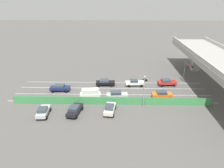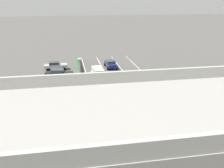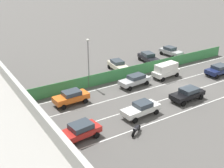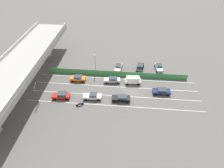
{
  "view_description": "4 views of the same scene",
  "coord_description": "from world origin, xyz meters",
  "views": [
    {
      "loc": [
        44.83,
        4.88,
        20.56
      ],
      "look_at": [
        -1.15,
        3.83,
        1.35
      ],
      "focal_mm": 34.21,
      "sensor_mm": 36.0,
      "label": 1
    },
    {
      "loc": [
        8.85,
        41.46,
        13.87
      ],
      "look_at": [
        2.71,
        7.63,
        2.03
      ],
      "focal_mm": 41.49,
      "sensor_mm": 36.0,
      "label": 2
    },
    {
      "loc": [
        -25.33,
        27.17,
        15.98
      ],
      "look_at": [
        2.85,
        9.18,
        1.52
      ],
      "focal_mm": 46.21,
      "sensor_mm": 36.0,
      "label": 3
    },
    {
      "loc": [
        -36.13,
        1.41,
        32.9
      ],
      "look_at": [
        1.36,
        4.83,
        1.22
      ],
      "focal_mm": 29.59,
      "sensor_mm": 36.0,
      "label": 4
    }
  ],
  "objects": [
    {
      "name": "elevated_overpass",
      "position": [
        0.0,
        27.89,
        6.6
      ],
      "size": [
        48.16,
        10.22,
        8.39
      ],
      "color": "#A09E99",
      "rests_on": "ground"
    },
    {
      "name": "parked_wagon_silver",
      "position": [
        11.0,
        -8.54,
        0.9
      ],
      "size": [
        4.47,
        2.26,
        1.63
      ],
      "color": "#B2B5B7",
      "rests_on": "ground"
    },
    {
      "name": "car_van_white",
      "position": [
        3.65,
        -0.71,
        1.21
      ],
      "size": [
        2.24,
        4.47,
        2.14
      ],
      "color": "silver",
      "rests_on": "ground"
    },
    {
      "name": "parked_sedan_dark",
      "position": [
        10.32,
        -2.86,
        0.92
      ],
      "size": [
        4.93,
        2.64,
        1.66
      ],
      "color": "black",
      "rests_on": "ground"
    },
    {
      "name": "motorcycle",
      "position": [
        -6.0,
        11.99,
        0.46
      ],
      "size": [
        1.04,
        1.77,
        0.93
      ],
      "color": "black",
      "rests_on": "ground"
    },
    {
      "name": "ground_plane",
      "position": [
        0.0,
        0.0,
        0.0
      ],
      "size": [
        300.0,
        300.0,
        0.0
      ],
      "primitive_type": "plane",
      "color": "#565451"
    },
    {
      "name": "car_sedan_white",
      "position": [
        -3.36,
        9.31,
        0.87
      ],
      "size": [
        2.17,
        4.67,
        1.58
      ],
      "color": "white",
      "rests_on": "ground"
    },
    {
      "name": "street_lamp",
      "position": [
        7.2,
        10.16,
        4.02
      ],
      "size": [
        0.6,
        0.36,
        6.55
      ],
      "color": "gray",
      "rests_on": "ground"
    },
    {
      "name": "traffic_light",
      "position": [
        -5.3,
        22.28,
        3.75
      ],
      "size": [
        3.51,
        1.03,
        5.25
      ],
      "color": "#47474C",
      "rests_on": "ground"
    },
    {
      "name": "parked_sedan_cream",
      "position": [
        9.78,
        3.67,
        0.92
      ],
      "size": [
        4.55,
        2.4,
        1.65
      ],
      "color": "beige",
      "rests_on": "ground"
    },
    {
      "name": "lane_line_left_edge",
      "position": [
        -5.32,
        3.95,
        0.0
      ],
      "size": [
        0.14,
        43.89,
        0.01
      ],
      "primitive_type": "cube",
      "color": "silver",
      "rests_on": "ground"
    },
    {
      "name": "lane_line_mid_left",
      "position": [
        -1.77,
        3.95,
        0.0
      ],
      "size": [
        0.14,
        43.89,
        0.01
      ],
      "primitive_type": "cube",
      "color": "silver",
      "rests_on": "ground"
    },
    {
      "name": "car_sedan_red",
      "position": [
        -3.78,
        17.18,
        0.9
      ],
      "size": [
        2.41,
        4.58,
        1.6
      ],
      "color": "red",
      "rests_on": "ground"
    },
    {
      "name": "car_sedan_silver",
      "position": [
        3.63,
        4.97,
        0.89
      ],
      "size": [
        2.25,
        4.65,
        1.56
      ],
      "color": "#B7BABC",
      "rests_on": "ground"
    },
    {
      "name": "car_sedan_black",
      "position": [
        -3.36,
        2.1,
        0.88
      ],
      "size": [
        2.17,
        4.63,
        1.55
      ],
      "color": "black",
      "rests_on": "ground"
    },
    {
      "name": "car_sedan_navy",
      "position": [
        0.14,
        -8.16,
        0.88
      ],
      "size": [
        2.16,
        4.56,
        1.54
      ],
      "color": "navy",
      "rests_on": "ground"
    },
    {
      "name": "lane_line_right_edge",
      "position": [
        5.32,
        3.95,
        0.0
      ],
      "size": [
        0.14,
        43.89,
        0.01
      ],
      "primitive_type": "cube",
      "color": "silver",
      "rests_on": "ground"
    },
    {
      "name": "traffic_cone",
      "position": [
        5.2,
        -1.57,
        0.3
      ],
      "size": [
        0.47,
        0.47,
        0.65
      ],
      "color": "orange",
      "rests_on": "ground"
    },
    {
      "name": "lane_line_mid_right",
      "position": [
        1.77,
        3.95,
        0.0
      ],
      "size": [
        0.14,
        43.89,
        0.01
      ],
      "primitive_type": "cube",
      "color": "silver",
      "rests_on": "ground"
    },
    {
      "name": "car_taxi_orange",
      "position": [
        3.42,
        14.62,
        0.93
      ],
      "size": [
        2.11,
        4.34,
        1.65
      ],
      "color": "orange",
      "rests_on": "ground"
    },
    {
      "name": "green_fence",
      "position": [
        6.54,
        3.95,
        0.85
      ],
      "size": [
        0.1,
        39.99,
        1.69
      ],
      "color": "#3D8E4C",
      "rests_on": "ground"
    }
  ]
}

